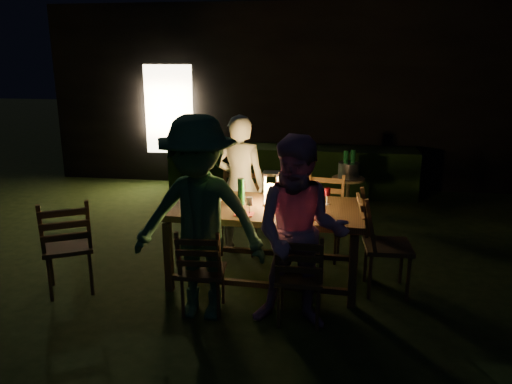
# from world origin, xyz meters

# --- Properties ---
(garden_envelope) EXTENTS (40.00, 40.00, 3.20)m
(garden_envelope) POSITION_xyz_m (-0.01, 6.15, 1.58)
(garden_envelope) COLOR black
(garden_envelope) RESTS_ON ground
(dining_table) EXTENTS (2.04, 1.07, 0.83)m
(dining_table) POSITION_xyz_m (-0.48, 0.20, 0.75)
(dining_table) COLOR #442F16
(dining_table) RESTS_ON ground
(chair_near_left) EXTENTS (0.43, 0.46, 0.89)m
(chair_near_left) POSITION_xyz_m (-0.96, -0.55, 0.27)
(chair_near_left) COLOR #442F16
(chair_near_left) RESTS_ON ground
(chair_near_right) EXTENTS (0.42, 0.45, 0.93)m
(chair_near_right) POSITION_xyz_m (-0.06, -0.59, 0.28)
(chair_near_right) COLOR #442F16
(chair_near_right) RESTS_ON ground
(chair_far_left) EXTENTS (0.47, 0.50, 1.01)m
(chair_far_left) POSITION_xyz_m (-0.90, 0.99, 0.31)
(chair_far_left) COLOR #442F16
(chair_far_left) RESTS_ON ground
(chair_far_right) EXTENTS (0.50, 0.53, 1.00)m
(chair_far_right) POSITION_xyz_m (0.10, 0.95, 0.30)
(chair_far_right) COLOR #442F16
(chair_far_right) RESTS_ON ground
(chair_end) EXTENTS (0.53, 0.50, 1.07)m
(chair_end) POSITION_xyz_m (0.75, 0.15, 0.32)
(chair_end) COLOR #442F16
(chair_end) RESTS_ON ground
(chair_spare) EXTENTS (0.65, 0.66, 1.05)m
(chair_spare) POSITION_xyz_m (-2.39, -0.35, 0.32)
(chair_spare) COLOR #442F16
(chair_spare) RESTS_ON ground
(person_house_side) EXTENTS (0.62, 0.42, 1.67)m
(person_house_side) POSITION_xyz_m (-0.89, 1.03, 0.83)
(person_house_side) COLOR white
(person_house_side) RESTS_ON ground
(person_opp_right) EXTENTS (0.86, 0.68, 1.71)m
(person_opp_right) POSITION_xyz_m (-0.06, -0.64, 0.86)
(person_opp_right) COLOR #C588AE
(person_opp_right) RESTS_ON ground
(person_opp_left) EXTENTS (1.23, 0.74, 1.86)m
(person_opp_left) POSITION_xyz_m (-0.96, -0.60, 0.93)
(person_opp_left) COLOR #33663F
(person_opp_left) RESTS_ON ground
(lantern) EXTENTS (0.16, 0.16, 0.35)m
(lantern) POSITION_xyz_m (-0.43, 0.25, 0.99)
(lantern) COLOR white
(lantern) RESTS_ON dining_table
(plate_far_left) EXTENTS (0.25, 0.25, 0.01)m
(plate_far_left) POSITION_xyz_m (-1.02, 0.44, 0.84)
(plate_far_left) COLOR white
(plate_far_left) RESTS_ON dining_table
(plate_near_left) EXTENTS (0.25, 0.25, 0.01)m
(plate_near_left) POSITION_xyz_m (-1.04, -0.00, 0.84)
(plate_near_left) COLOR white
(plate_near_left) RESTS_ON dining_table
(plate_far_right) EXTENTS (0.25, 0.25, 0.01)m
(plate_far_right) POSITION_xyz_m (-0.02, 0.40, 0.84)
(plate_far_right) COLOR white
(plate_far_right) RESTS_ON dining_table
(plate_near_right) EXTENTS (0.25, 0.25, 0.01)m
(plate_near_right) POSITION_xyz_m (-0.04, -0.04, 0.84)
(plate_near_right) COLOR white
(plate_near_right) RESTS_ON dining_table
(wineglass_a) EXTENTS (0.06, 0.06, 0.18)m
(wineglass_a) POSITION_xyz_m (-0.77, 0.49, 0.92)
(wineglass_a) COLOR #59070F
(wineglass_a) RESTS_ON dining_table
(wineglass_b) EXTENTS (0.06, 0.06, 0.18)m
(wineglass_b) POSITION_xyz_m (-1.20, 0.11, 0.92)
(wineglass_b) COLOR #59070F
(wineglass_b) RESTS_ON dining_table
(wineglass_c) EXTENTS (0.06, 0.06, 0.18)m
(wineglass_c) POSITION_xyz_m (-0.19, -0.09, 0.92)
(wineglass_c) COLOR #59070F
(wineglass_c) RESTS_ON dining_table
(wineglass_d) EXTENTS (0.06, 0.06, 0.18)m
(wineglass_d) POSITION_xyz_m (0.15, 0.35, 0.92)
(wineglass_d) COLOR #59070F
(wineglass_d) RESTS_ON dining_table
(wineglass_e) EXTENTS (0.06, 0.06, 0.18)m
(wineglass_e) POSITION_xyz_m (-0.59, -0.10, 0.92)
(wineglass_e) COLOR silver
(wineglass_e) RESTS_ON dining_table
(bottle_table) EXTENTS (0.07, 0.07, 0.28)m
(bottle_table) POSITION_xyz_m (-0.73, 0.21, 0.97)
(bottle_table) COLOR #0F471E
(bottle_table) RESTS_ON dining_table
(napkin_left) EXTENTS (0.18, 0.14, 0.01)m
(napkin_left) POSITION_xyz_m (-0.64, -0.12, 0.84)
(napkin_left) COLOR red
(napkin_left) RESTS_ON dining_table
(napkin_right) EXTENTS (0.18, 0.14, 0.01)m
(napkin_right) POSITION_xyz_m (0.06, -0.12, 0.84)
(napkin_right) COLOR red
(napkin_right) RESTS_ON dining_table
(phone) EXTENTS (0.14, 0.07, 0.01)m
(phone) POSITION_xyz_m (-1.11, -0.08, 0.84)
(phone) COLOR black
(phone) RESTS_ON dining_table
(side_table) EXTENTS (0.47, 0.47, 0.63)m
(side_table) POSITION_xyz_m (0.43, 2.40, 0.55)
(side_table) COLOR brown
(side_table) RESTS_ON ground
(ice_bucket) EXTENTS (0.30, 0.30, 0.22)m
(ice_bucket) POSITION_xyz_m (0.43, 2.40, 0.74)
(ice_bucket) COLOR #A5A8AD
(ice_bucket) RESTS_ON side_table
(bottle_bucket_a) EXTENTS (0.07, 0.07, 0.32)m
(bottle_bucket_a) POSITION_xyz_m (0.38, 2.36, 0.79)
(bottle_bucket_a) COLOR #0F471E
(bottle_bucket_a) RESTS_ON side_table
(bottle_bucket_b) EXTENTS (0.07, 0.07, 0.32)m
(bottle_bucket_b) POSITION_xyz_m (0.48, 2.44, 0.79)
(bottle_bucket_b) COLOR #0F471E
(bottle_bucket_b) RESTS_ON side_table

